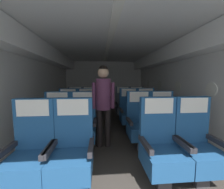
{
  "coord_description": "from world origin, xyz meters",
  "views": [
    {
      "loc": [
        -0.21,
        -0.14,
        1.31
      ],
      "look_at": [
        0.08,
        3.2,
        0.95
      ],
      "focal_mm": 22.22,
      "sensor_mm": 36.0,
      "label": 1
    }
  ],
  "objects": [
    {
      "name": "ground",
      "position": [
        0.0,
        3.23,
        -0.01
      ],
      "size": [
        3.81,
        6.86,
        0.02
      ],
      "primitive_type": "cube",
      "color": "#3D3833"
    },
    {
      "name": "fuselage_shell",
      "position": [
        0.0,
        3.5,
        1.61
      ],
      "size": [
        3.69,
        6.51,
        2.22
      ],
      "color": "silver",
      "rests_on": "ground"
    },
    {
      "name": "seat_a_right_window",
      "position": [
        0.55,
        1.46,
        0.46
      ],
      "size": [
        0.5,
        0.51,
        1.09
      ],
      "color": "#38383D",
      "rests_on": "ground"
    },
    {
      "name": "seat_b_right_aisle",
      "position": [
        1.02,
        2.39,
        0.46
      ],
      "size": [
        0.5,
        0.51,
        1.09
      ],
      "color": "#38383D",
      "rests_on": "ground"
    },
    {
      "name": "flight_attendant",
      "position": [
        -0.15,
        2.49,
        0.97
      ],
      "size": [
        0.43,
        0.28,
        1.58
      ],
      "rotation": [
        0.0,
        0.0,
        -0.24
      ],
      "color": "black",
      "rests_on": "ground"
    },
    {
      "name": "seat_c_left_aisle",
      "position": [
        -0.55,
        3.35,
        0.46
      ],
      "size": [
        0.5,
        0.51,
        1.09
      ],
      "color": "#38383D",
      "rests_on": "ground"
    },
    {
      "name": "seat_c_right_aisle",
      "position": [
        1.01,
        3.35,
        0.46
      ],
      "size": [
        0.5,
        0.51,
        1.09
      ],
      "color": "#38383D",
      "rests_on": "ground"
    },
    {
      "name": "seat_a_left_aisle",
      "position": [
        -0.55,
        1.46,
        0.46
      ],
      "size": [
        0.5,
        0.51,
        1.09
      ],
      "color": "#38383D",
      "rests_on": "ground"
    },
    {
      "name": "seat_b_right_window",
      "position": [
        0.55,
        2.4,
        0.46
      ],
      "size": [
        0.5,
        0.51,
        1.09
      ],
      "color": "#38383D",
      "rests_on": "ground"
    },
    {
      "name": "seat_a_right_aisle",
      "position": [
        1.02,
        1.46,
        0.46
      ],
      "size": [
        0.5,
        0.51,
        1.09
      ],
      "color": "#38383D",
      "rests_on": "ground"
    },
    {
      "name": "seat_b_left_aisle",
      "position": [
        -0.54,
        2.41,
        0.46
      ],
      "size": [
        0.5,
        0.51,
        1.09
      ],
      "color": "#38383D",
      "rests_on": "ground"
    },
    {
      "name": "seat_b_left_window",
      "position": [
        -1.01,
        2.41,
        0.46
      ],
      "size": [
        0.5,
        0.51,
        1.09
      ],
      "color": "#38383D",
      "rests_on": "ground"
    },
    {
      "name": "seat_c_left_window",
      "position": [
        -1.02,
        3.35,
        0.46
      ],
      "size": [
        0.5,
        0.51,
        1.09
      ],
      "color": "#38383D",
      "rests_on": "ground"
    },
    {
      "name": "seat_a_left_window",
      "position": [
        -1.02,
        1.46,
        0.46
      ],
      "size": [
        0.5,
        0.51,
        1.09
      ],
      "color": "#38383D",
      "rests_on": "ground"
    },
    {
      "name": "seat_d_left_aisle",
      "position": [
        -0.55,
        4.28,
        0.46
      ],
      "size": [
        0.5,
        0.51,
        1.09
      ],
      "color": "#38383D",
      "rests_on": "ground"
    },
    {
      "name": "seat_d_right_aisle",
      "position": [
        1.0,
        4.29,
        0.46
      ],
      "size": [
        0.5,
        0.51,
        1.09
      ],
      "color": "#38383D",
      "rests_on": "ground"
    },
    {
      "name": "seat_c_right_window",
      "position": [
        0.54,
        3.34,
        0.46
      ],
      "size": [
        0.5,
        0.51,
        1.09
      ],
      "color": "#38383D",
      "rests_on": "ground"
    },
    {
      "name": "seat_d_right_window",
      "position": [
        0.54,
        4.27,
        0.46
      ],
      "size": [
        0.5,
        0.51,
        1.09
      ],
      "color": "#38383D",
      "rests_on": "ground"
    },
    {
      "name": "seat_d_left_window",
      "position": [
        -1.01,
        4.29,
        0.46
      ],
      "size": [
        0.5,
        0.51,
        1.09
      ],
      "color": "#38383D",
      "rests_on": "ground"
    }
  ]
}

